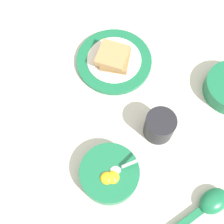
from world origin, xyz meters
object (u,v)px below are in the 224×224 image
object	(u,v)px
drinking_cup	(160,126)
toast_plate	(114,61)
toast_sandwich	(114,57)
soup_spoon	(210,204)
egg_bowl	(110,174)

from	to	relation	value
drinking_cup	toast_plate	bearing A→B (deg)	123.89
toast_sandwich	soup_spoon	size ratio (longest dim) A/B	0.67
soup_spoon	drinking_cup	size ratio (longest dim) A/B	1.91
egg_bowl	soup_spoon	size ratio (longest dim) A/B	1.01
egg_bowl	soup_spoon	world-z (taller)	egg_bowl
toast_sandwich	soup_spoon	distance (m)	0.45
toast_plate	soup_spoon	distance (m)	0.46
toast_sandwich	drinking_cup	world-z (taller)	drinking_cup
toast_sandwich	soup_spoon	bearing A→B (deg)	-54.79
toast_plate	soup_spoon	world-z (taller)	soup_spoon
egg_bowl	toast_sandwich	bearing A→B (deg)	93.62
toast_sandwich	soup_spoon	xyz separation A→B (m)	(0.26, -0.37, -0.02)
toast_plate	drinking_cup	size ratio (longest dim) A/B	2.80
drinking_cup	toast_sandwich	bearing A→B (deg)	124.57
egg_bowl	toast_plate	distance (m)	0.33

